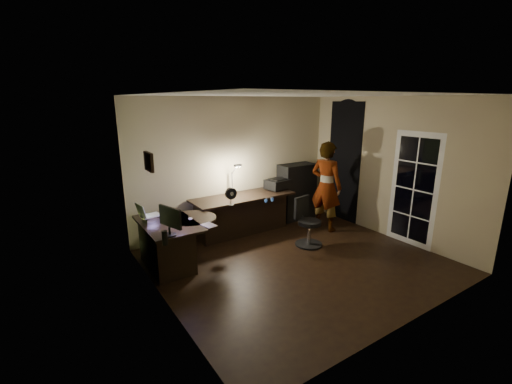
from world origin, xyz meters
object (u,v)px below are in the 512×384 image
monitor (169,225)px  person (326,186)px  office_chair (310,222)px  cabinet (297,192)px  desk_right (243,215)px  desk_left (170,244)px

monitor → person: person is taller
office_chair → cabinet: bearing=50.8°
cabinet → person: person is taller
monitor → person: (3.43, 0.37, 0.02)m
cabinet → person: 0.91m
desk_right → person: bearing=-26.0°
desk_right → person: size_ratio=1.14×
desk_left → person: (3.27, -0.17, 0.55)m
desk_left → monitor: monitor is taller
desk_right → office_chair: bearing=-59.6°
desk_left → desk_right: size_ratio=0.62×
office_chair → person: bearing=20.1°
desk_left → cabinet: size_ratio=1.04×
desk_left → desk_right: bearing=18.7°
monitor → person: 3.45m
monitor → person: bearing=-11.6°
monitor → desk_right: bearing=12.6°
monitor → office_chair: (2.60, -0.09, -0.45)m
cabinet → monitor: (-3.39, -1.23, 0.28)m
cabinet → monitor: 3.61m
desk_left → desk_right: 1.83m
desk_right → monitor: bearing=-150.0°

